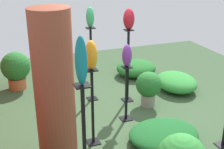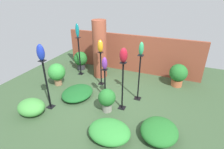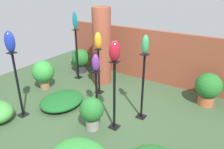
% 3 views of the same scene
% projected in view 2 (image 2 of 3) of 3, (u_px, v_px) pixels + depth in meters
% --- Properties ---
extents(ground_plane, '(8.00, 8.00, 0.00)m').
position_uv_depth(ground_plane, '(107.00, 99.00, 5.57)').
color(ground_plane, '#385133').
extents(brick_wall_back, '(5.60, 0.12, 1.54)m').
position_uv_depth(brick_wall_back, '(130.00, 53.00, 7.20)').
color(brick_wall_back, brown).
rests_on(brick_wall_back, ground).
extents(brick_pillar, '(0.52, 0.52, 2.19)m').
position_uv_depth(brick_pillar, '(100.00, 50.00, 6.60)').
color(brick_pillar, brown).
rests_on(brick_pillar, ground).
extents(pedestal_jade, '(0.20, 0.20, 1.48)m').
position_uv_depth(pedestal_jade, '(139.00, 80.00, 5.30)').
color(pedestal_jade, black).
rests_on(pedestal_jade, ground).
extents(pedestal_amber, '(0.20, 0.20, 1.23)m').
position_uv_depth(pedestal_amber, '(101.00, 70.00, 6.22)').
color(pedestal_amber, black).
rests_on(pedestal_amber, ground).
extents(pedestal_violet, '(0.20, 0.20, 1.00)m').
position_uv_depth(pedestal_violet, '(105.00, 85.00, 5.47)').
color(pedestal_violet, black).
rests_on(pedestal_violet, ground).
extents(pedestal_cobalt, '(0.20, 0.20, 1.48)m').
position_uv_depth(pedestal_cobalt, '(47.00, 87.00, 4.90)').
color(pedestal_cobalt, black).
rests_on(pedestal_cobalt, ground).
extents(pedestal_teal, '(0.20, 0.20, 1.52)m').
position_uv_depth(pedestal_teal, '(80.00, 58.00, 6.92)').
color(pedestal_teal, black).
rests_on(pedestal_teal, ground).
extents(pedestal_ruby, '(0.20, 0.20, 1.45)m').
position_uv_depth(pedestal_ruby, '(123.00, 88.00, 4.87)').
color(pedestal_ruby, black).
rests_on(pedestal_ruby, ground).
extents(art_vase_jade, '(0.14, 0.15, 0.38)m').
position_uv_depth(art_vase_jade, '(141.00, 49.00, 4.86)').
color(art_vase_jade, '#2D9356').
rests_on(art_vase_jade, pedestal_jade).
extents(art_vase_amber, '(0.19, 0.18, 0.43)m').
position_uv_depth(art_vase_amber, '(100.00, 46.00, 5.84)').
color(art_vase_amber, orange).
rests_on(art_vase_amber, pedestal_amber).
extents(art_vase_violet, '(0.17, 0.17, 0.38)m').
position_uv_depth(art_vase_violet, '(105.00, 63.00, 5.14)').
color(art_vase_violet, '#6B2D8C').
rests_on(art_vase_violet, pedestal_violet).
extents(art_vase_cobalt, '(0.19, 0.21, 0.44)m').
position_uv_depth(art_vase_cobalt, '(41.00, 52.00, 4.45)').
color(art_vase_cobalt, '#192D9E').
rests_on(art_vase_cobalt, pedestal_cobalt).
extents(art_vase_teal, '(0.14, 0.13, 0.52)m').
position_uv_depth(art_vase_teal, '(77.00, 30.00, 6.45)').
color(art_vase_teal, '#0F727A').
rests_on(art_vase_teal, pedestal_teal).
extents(art_vase_ruby, '(0.21, 0.21, 0.39)m').
position_uv_depth(art_vase_ruby, '(124.00, 55.00, 4.44)').
color(art_vase_ruby, maroon).
rests_on(art_vase_ruby, pedestal_ruby).
extents(potted_plant_walkway_edge, '(0.49, 0.49, 0.70)m').
position_uv_depth(potted_plant_walkway_edge, '(107.00, 99.00, 4.87)').
color(potted_plant_walkway_edge, gray).
rests_on(potted_plant_walkway_edge, ground).
extents(potted_plant_mid_right, '(0.61, 0.61, 0.82)m').
position_uv_depth(potted_plant_mid_right, '(57.00, 73.00, 6.21)').
color(potted_plant_mid_right, '#936B4C').
rests_on(potted_plant_mid_right, ground).
extents(potted_plant_front_right, '(0.62, 0.62, 0.82)m').
position_uv_depth(potted_plant_front_right, '(178.00, 74.00, 6.16)').
color(potted_plant_front_right, '#B25B38').
rests_on(potted_plant_front_right, ground).
extents(potted_plant_mid_left, '(0.59, 0.59, 0.78)m').
position_uv_depth(potted_plant_mid_left, '(81.00, 59.00, 7.48)').
color(potted_plant_mid_left, '#2D2D33').
rests_on(potted_plant_mid_left, ground).
extents(foliage_bed_east, '(0.87, 0.96, 0.37)m').
position_uv_depth(foliage_bed_east, '(159.00, 131.00, 4.07)').
color(foliage_bed_east, '#236B28').
rests_on(foliage_bed_east, ground).
extents(foliage_bed_west, '(0.78, 0.65, 0.43)m').
position_uv_depth(foliage_bed_west, '(31.00, 107.00, 4.84)').
color(foliage_bed_west, '#479942').
rests_on(foliage_bed_west, ground).
extents(foliage_bed_center, '(0.94, 1.12, 0.25)m').
position_uv_depth(foliage_bed_center, '(77.00, 93.00, 5.67)').
color(foliage_bed_center, '#195923').
rests_on(foliage_bed_center, ground).
extents(foliage_bed_rear, '(1.01, 0.83, 0.36)m').
position_uv_depth(foliage_bed_rear, '(109.00, 131.00, 4.07)').
color(foliage_bed_rear, '#338C38').
rests_on(foliage_bed_rear, ground).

